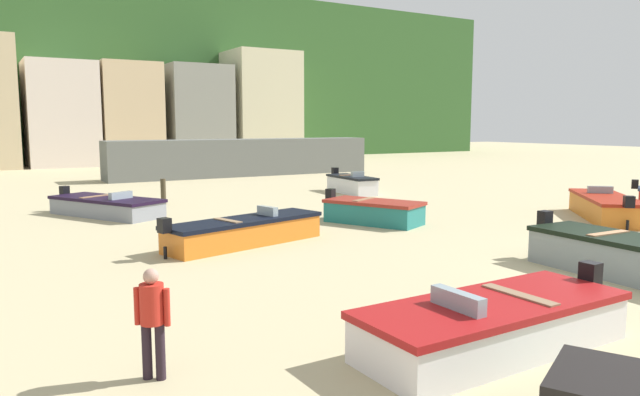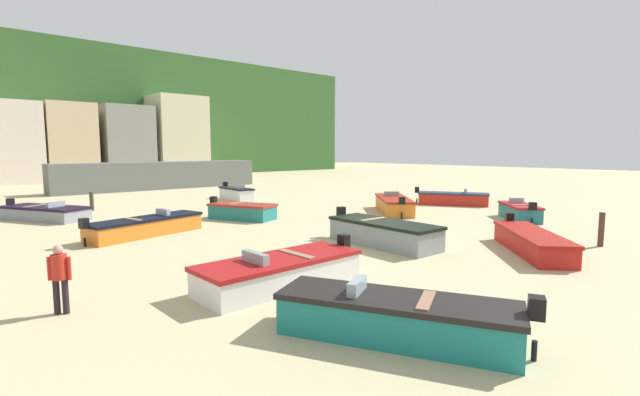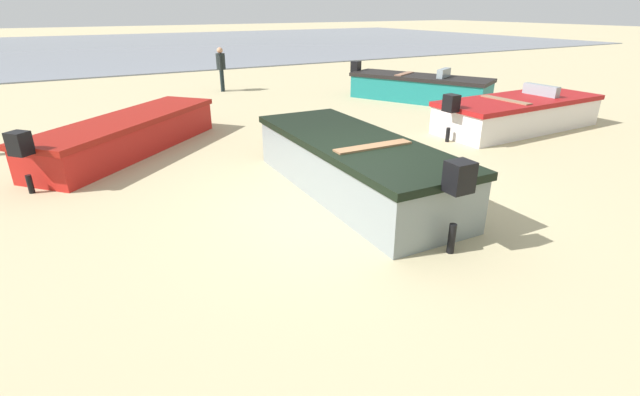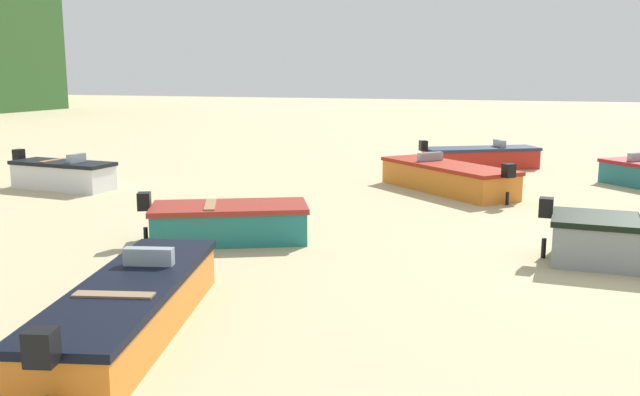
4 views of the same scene
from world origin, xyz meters
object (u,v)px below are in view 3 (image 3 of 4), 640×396
object	(u,v)px
boat_teal_8	(419,88)
boat_red_10	(128,135)
boat_white_2	(518,113)
boat_grey_9	(354,165)
beach_walker_foreground	(221,66)

from	to	relation	value
boat_teal_8	boat_red_10	bearing A→B (deg)	-18.48
boat_teal_8	boat_white_2	bearing A→B (deg)	58.78
boat_grey_9	boat_red_10	distance (m)	5.43
boat_white_2	boat_red_10	bearing A→B (deg)	-108.07
boat_white_2	boat_red_10	xyz separation A→B (m)	(9.33, -2.87, -0.02)
boat_white_2	boat_red_10	size ratio (longest dim) A/B	1.10
boat_white_2	boat_red_10	distance (m)	9.76
beach_walker_foreground	boat_grey_9	bearing A→B (deg)	15.32
boat_grey_9	beach_walker_foreground	size ratio (longest dim) A/B	3.11
boat_grey_9	boat_teal_8	bearing A→B (deg)	43.92
boat_teal_8	beach_walker_foreground	bearing A→B (deg)	-72.16
boat_red_10	beach_walker_foreground	size ratio (longest dim) A/B	2.84
boat_white_2	boat_teal_8	xyz separation A→B (m)	(-0.32, -4.31, 0.03)
boat_white_2	boat_grey_9	bearing A→B (deg)	-76.54
boat_white_2	boat_grey_9	distance (m)	6.46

